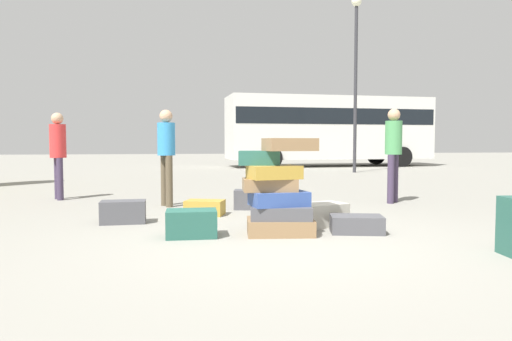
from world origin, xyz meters
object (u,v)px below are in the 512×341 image
Objects in this scene: person_passerby_in_red at (58,148)px; lamp_post at (356,59)px; suitcase_charcoal_foreground_near at (357,224)px; suitcase_charcoal_foreground_far at (257,200)px; person_tourist_with_camera at (393,147)px; suitcase_teal_left_side at (192,223)px; person_bearded_onlooker at (166,149)px; suitcase_tan_behind_tower at (205,208)px; suitcase_tower at (277,193)px; suitcase_charcoal_right_side at (123,212)px; parked_bus at (329,126)px; suitcase_cream_upright_blue at (321,215)px.

person_passerby_in_red is 11.43m from lamp_post.
suitcase_charcoal_foreground_near is 0.85× the size of suitcase_charcoal_foreground_far.
person_tourist_with_camera is (2.58, 0.37, 0.86)m from suitcase_charcoal_foreground_far.
person_bearded_onlooker is at bearing 98.72° from suitcase_teal_left_side.
suitcase_tan_behind_tower is 0.98× the size of suitcase_teal_left_side.
suitcase_tower is at bearing -171.83° from suitcase_charcoal_foreground_near.
suitcase_charcoal_right_side is 1.90m from person_bearded_onlooker.
suitcase_charcoal_foreground_near is 12.36m from lamp_post.
person_bearded_onlooker is at bearing 116.07° from suitcase_tower.
suitcase_charcoal_foreground_near is 0.07× the size of parked_bus.
suitcase_charcoal_foreground_near is at bearing -109.97° from parked_bus.
suitcase_charcoal_foreground_far is at bearing -121.03° from lamp_post.
suitcase_charcoal_right_side is 3.11m from suitcase_charcoal_foreground_near.
person_tourist_with_camera is at bearing 15.35° from suitcase_charcoal_right_side.
suitcase_charcoal_foreground_far is (-0.84, 2.20, 0.05)m from suitcase_charcoal_foreground_near.
person_tourist_with_camera is (3.73, 2.46, 0.87)m from suitcase_teal_left_side.
person_tourist_with_camera reaches higher than suitcase_charcoal_foreground_far.
suitcase_teal_left_side reaches higher than suitcase_cream_upright_blue.
person_passerby_in_red is 0.18× the size of parked_bus.
person_bearded_onlooker is 14.50m from parked_bus.
lamp_post reaches higher than suitcase_charcoal_foreground_near.
suitcase_charcoal_right_side is 0.09× the size of lamp_post.
suitcase_teal_left_side reaches higher than suitcase_charcoal_foreground_near.
suitcase_tan_behind_tower is (-1.72, 1.74, 0.01)m from suitcase_charcoal_foreground_near.
suitcase_tower is at bearing -2.19° from person_tourist_with_camera.
person_tourist_with_camera reaches higher than suitcase_charcoal_foreground_near.
lamp_post reaches higher than person_passerby_in_red.
suitcase_tan_behind_tower is (-1.45, 1.19, -0.04)m from suitcase_cream_upright_blue.
suitcase_charcoal_foreground_far is 0.44× the size of person_passerby_in_red.
lamp_post is (4.36, 10.85, 4.00)m from suitcase_charcoal_foreground_near.
suitcase_teal_left_side is (-1.15, -2.09, -0.00)m from suitcase_charcoal_foreground_far.
parked_bus is at bearing 116.75° from person_passerby_in_red.
parked_bus is at bearing 86.19° from suitcase_charcoal_foreground_near.
person_bearded_onlooker is at bearing -129.65° from lamp_post.
suitcase_tower is 2.03× the size of suitcase_tan_behind_tower.
parked_bus is (9.26, 11.22, 0.84)m from person_passerby_in_red.
person_passerby_in_red is (-4.35, 4.15, 0.89)m from suitcase_charcoal_foreground_near.
lamp_post is at bearing 70.87° from suitcase_charcoal_foreground_far.
suitcase_charcoal_foreground_near is (2.87, -1.21, -0.05)m from suitcase_charcoal_right_side.
person_bearded_onlooker is at bearing -122.11° from parked_bus.
person_bearded_onlooker is (-0.58, 1.08, 0.88)m from suitcase_tan_behind_tower.
suitcase_charcoal_foreground_near is 0.38× the size of person_bearded_onlooker.
suitcase_tower is at bearing 1.39° from suitcase_teal_left_side.
suitcase_charcoal_foreground_near is 1.99m from suitcase_teal_left_side.
person_bearded_onlooker is 2.45m from person_passerby_in_red.
person_passerby_in_red is (-4.08, 3.60, 0.84)m from suitcase_cream_upright_blue.
suitcase_tan_behind_tower is at bearing -140.33° from suitcase_charcoal_foreground_far.
person_bearded_onlooker is at bearing 169.08° from suitcase_charcoal_foreground_far.
person_tourist_with_camera is 9.22m from lamp_post.
parked_bus reaches higher than suitcase_charcoal_foreground_near.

